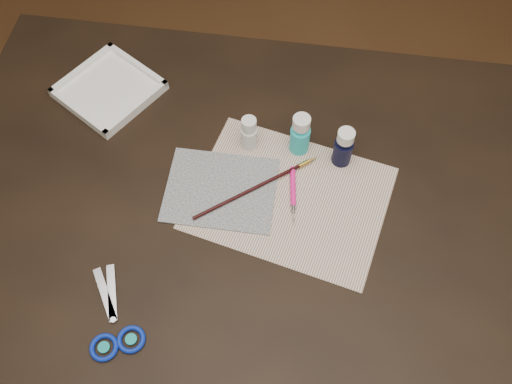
# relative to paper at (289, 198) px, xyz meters

# --- Properties ---
(ground) EXTENTS (3.50, 3.50, 0.02)m
(ground) POSITION_rel_paper_xyz_m (-0.06, -0.03, -0.76)
(ground) COLOR #422614
(ground) RESTS_ON ground
(table) EXTENTS (1.30, 0.90, 0.75)m
(table) POSITION_rel_paper_xyz_m (-0.06, -0.03, -0.38)
(table) COLOR black
(table) RESTS_ON ground
(paper) EXTENTS (0.43, 0.36, 0.00)m
(paper) POSITION_rel_paper_xyz_m (0.00, 0.00, 0.00)
(paper) COLOR silver
(paper) RESTS_ON table
(canvas) EXTENTS (0.22, 0.18, 0.00)m
(canvas) POSITION_rel_paper_xyz_m (-0.14, -0.00, 0.00)
(canvas) COLOR black
(canvas) RESTS_ON paper
(paint_bottle_white) EXTENTS (0.04, 0.04, 0.09)m
(paint_bottle_white) POSITION_rel_paper_xyz_m (-0.10, 0.12, 0.04)
(paint_bottle_white) COLOR silver
(paint_bottle_white) RESTS_ON table
(paint_bottle_cyan) EXTENTS (0.05, 0.05, 0.10)m
(paint_bottle_cyan) POSITION_rel_paper_xyz_m (0.01, 0.12, 0.05)
(paint_bottle_cyan) COLOR #23C3CD
(paint_bottle_cyan) RESTS_ON table
(paint_bottle_navy) EXTENTS (0.05, 0.05, 0.10)m
(paint_bottle_navy) POSITION_rel_paper_xyz_m (0.09, 0.10, 0.05)
(paint_bottle_navy) COLOR black
(paint_bottle_navy) RESTS_ON table
(paintbrush) EXTENTS (0.23, 0.19, 0.01)m
(paintbrush) POSITION_rel_paper_xyz_m (-0.07, 0.01, 0.01)
(paintbrush) COLOR black
(paintbrush) RESTS_ON canvas
(craft_knife) EXTENTS (0.03, 0.13, 0.01)m
(craft_knife) POSITION_rel_paper_xyz_m (0.01, 0.00, 0.01)
(craft_knife) COLOR #FF188B
(craft_knife) RESTS_ON paper
(scissors) EXTENTS (0.19, 0.22, 0.01)m
(scissors) POSITION_rel_paper_xyz_m (-0.29, -0.28, 0.00)
(scissors) COLOR silver
(scissors) RESTS_ON table
(palette_tray) EXTENTS (0.26, 0.26, 0.02)m
(palette_tray) POSITION_rel_paper_xyz_m (-0.43, 0.21, 0.01)
(palette_tray) COLOR white
(palette_tray) RESTS_ON table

